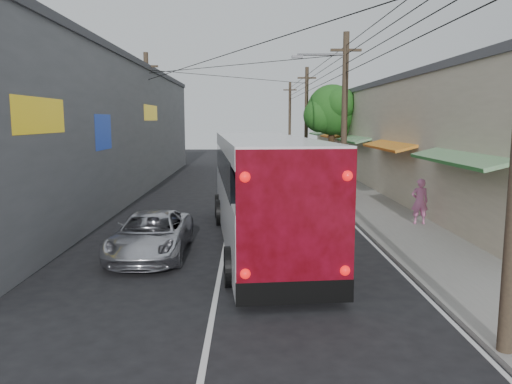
{
  "coord_description": "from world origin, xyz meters",
  "views": [
    {
      "loc": [
        0.75,
        -10.08,
        4.08
      ],
      "look_at": [
        1.04,
        7.41,
        1.55
      ],
      "focal_mm": 35.0,
      "sensor_mm": 36.0,
      "label": 1
    }
  ],
  "objects_px": {
    "pedestrian_near": "(420,201)",
    "jeepney": "(151,235)",
    "parked_car_far": "(294,160)",
    "coach_bus": "(261,189)",
    "parked_suv": "(319,180)",
    "pedestrian_far": "(338,180)",
    "parked_car_mid": "(304,170)"
  },
  "relations": [
    {
      "from": "parked_suv",
      "to": "pedestrian_far",
      "type": "relative_size",
      "value": 3.38
    },
    {
      "from": "jeepney",
      "to": "parked_car_far",
      "type": "relative_size",
      "value": 0.97
    },
    {
      "from": "jeepney",
      "to": "parked_car_mid",
      "type": "relative_size",
      "value": 1.12
    },
    {
      "from": "jeepney",
      "to": "parked_car_mid",
      "type": "height_order",
      "value": "parked_car_mid"
    },
    {
      "from": "parked_suv",
      "to": "pedestrian_near",
      "type": "height_order",
      "value": "pedestrian_near"
    },
    {
      "from": "parked_car_mid",
      "to": "parked_car_far",
      "type": "bearing_deg",
      "value": 82.66
    },
    {
      "from": "coach_bus",
      "to": "parked_car_far",
      "type": "relative_size",
      "value": 2.59
    },
    {
      "from": "jeepney",
      "to": "pedestrian_far",
      "type": "distance_m",
      "value": 13.15
    },
    {
      "from": "pedestrian_far",
      "to": "pedestrian_near",
      "type": "bearing_deg",
      "value": 91.5
    },
    {
      "from": "pedestrian_far",
      "to": "jeepney",
      "type": "bearing_deg",
      "value": 40.38
    },
    {
      "from": "coach_bus",
      "to": "jeepney",
      "type": "xyz_separation_m",
      "value": [
        -3.36,
        -1.57,
        -1.18
      ]
    },
    {
      "from": "jeepney",
      "to": "parked_suv",
      "type": "xyz_separation_m",
      "value": [
        6.77,
        12.01,
        0.2
      ]
    },
    {
      "from": "parked_car_mid",
      "to": "parked_car_far",
      "type": "xyz_separation_m",
      "value": [
        0.0,
        7.87,
        0.08
      ]
    },
    {
      "from": "pedestrian_far",
      "to": "parked_car_far",
      "type": "bearing_deg",
      "value": -101.63
    },
    {
      "from": "parked_suv",
      "to": "parked_car_far",
      "type": "height_order",
      "value": "parked_suv"
    },
    {
      "from": "parked_car_mid",
      "to": "pedestrian_near",
      "type": "relative_size",
      "value": 2.38
    },
    {
      "from": "parked_car_far",
      "to": "pedestrian_near",
      "type": "height_order",
      "value": "pedestrian_near"
    },
    {
      "from": "coach_bus",
      "to": "parked_car_mid",
      "type": "relative_size",
      "value": 2.99
    },
    {
      "from": "parked_car_far",
      "to": "pedestrian_near",
      "type": "distance_m",
      "value": 23.15
    },
    {
      "from": "pedestrian_near",
      "to": "jeepney",
      "type": "bearing_deg",
      "value": 28.12
    },
    {
      "from": "pedestrian_near",
      "to": "parked_car_mid",
      "type": "bearing_deg",
      "value": -74.34
    },
    {
      "from": "parked_car_mid",
      "to": "pedestrian_near",
      "type": "height_order",
      "value": "pedestrian_near"
    },
    {
      "from": "parked_car_mid",
      "to": "parked_car_far",
      "type": "relative_size",
      "value": 0.87
    },
    {
      "from": "parked_suv",
      "to": "parked_car_mid",
      "type": "distance_m",
      "value": 7.09
    },
    {
      "from": "jeepney",
      "to": "parked_suv",
      "type": "distance_m",
      "value": 13.79
    },
    {
      "from": "jeepney",
      "to": "pedestrian_far",
      "type": "relative_size",
      "value": 2.71
    },
    {
      "from": "coach_bus",
      "to": "parked_car_far",
      "type": "distance_m",
      "value": 25.64
    },
    {
      "from": "parked_car_far",
      "to": "pedestrian_far",
      "type": "distance_m",
      "value": 16.24
    },
    {
      "from": "parked_suv",
      "to": "parked_car_mid",
      "type": "bearing_deg",
      "value": 94.37
    },
    {
      "from": "coach_bus",
      "to": "parked_suv",
      "type": "height_order",
      "value": "coach_bus"
    },
    {
      "from": "parked_car_far",
      "to": "pedestrian_near",
      "type": "xyz_separation_m",
      "value": [
        2.73,
        -22.99,
        0.2
      ]
    },
    {
      "from": "parked_suv",
      "to": "pedestrian_far",
      "type": "height_order",
      "value": "pedestrian_far"
    }
  ]
}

